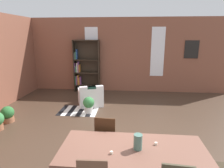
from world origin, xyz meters
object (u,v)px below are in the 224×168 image
vase_on_table (138,142)px  armchair_white (91,97)px  bookshelf_tall (85,66)px  potted_plant_window (8,114)px  potted_plant_by_shelf (89,104)px  dining_table (133,153)px  dining_chair_far_left (106,137)px

vase_on_table → armchair_white: (-1.49, 3.78, -0.59)m
bookshelf_tall → potted_plant_window: (-1.47, -3.32, -0.85)m
armchair_white → potted_plant_window: size_ratio=2.21×
potted_plant_window → potted_plant_by_shelf: bearing=21.9°
potted_plant_window → vase_on_table: bearing=-31.8°
dining_table → dining_chair_far_left: (-0.50, 0.71, -0.16)m
dining_chair_far_left → potted_plant_by_shelf: dining_chair_far_left is taller
bookshelf_tall → armchair_white: size_ratio=2.15×
dining_chair_far_left → bookshelf_tall: 5.07m
dining_table → bookshelf_tall: size_ratio=1.00×
bookshelf_tall → potted_plant_by_shelf: bearing=-74.8°
dining_table → dining_chair_far_left: bearing=124.9°
dining_chair_far_left → armchair_white: dining_chair_far_left is taller
dining_table → dining_chair_far_left: dining_chair_far_left is taller
dining_table → potted_plant_window: (-3.47, 2.20, -0.44)m
dining_table → bookshelf_tall: (-2.01, 5.52, 0.41)m
armchair_white → potted_plant_by_shelf: size_ratio=1.94×
dining_chair_far_left → armchair_white: size_ratio=0.93×
dining_table → vase_on_table: size_ratio=9.25×
armchair_white → potted_plant_by_shelf: 0.73m
armchair_white → potted_plant_window: 2.59m
dining_table → potted_plant_window: 4.13m
vase_on_table → bookshelf_tall: (-2.07, 5.52, 0.22)m
dining_chair_far_left → potted_plant_by_shelf: (-0.84, 2.34, -0.22)m
potted_plant_window → armchair_white: bearing=37.7°
armchair_white → potted_plant_window: (-2.05, -1.59, -0.04)m
dining_table → dining_chair_far_left: 0.89m
vase_on_table → potted_plant_by_shelf: (-1.40, 3.06, -0.57)m
dining_chair_far_left → vase_on_table: bearing=-51.6°
vase_on_table → dining_chair_far_left: vase_on_table is taller
dining_chair_far_left → potted_plant_window: dining_chair_far_left is taller
bookshelf_tall → potted_plant_by_shelf: bookshelf_tall is taller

